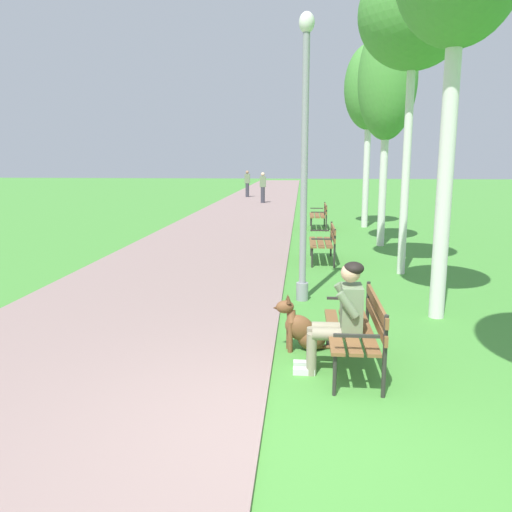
{
  "coord_description": "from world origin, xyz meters",
  "views": [
    {
      "loc": [
        0.05,
        -4.03,
        2.32
      ],
      "look_at": [
        -0.63,
        3.53,
        0.9
      ],
      "focal_mm": 36.22,
      "sensor_mm": 36.0,
      "label": 1
    }
  ],
  "objects_px": {
    "lamp_post_near": "(304,158)",
    "birch_tree_third": "(414,15)",
    "park_bench_near": "(359,325)",
    "park_bench_mid": "(325,240)",
    "dog_brown": "(304,330)",
    "pedestrian_distant": "(263,188)",
    "birch_tree_fourth": "(388,81)",
    "birch_tree_fifth": "(369,89)",
    "park_bench_far": "(320,214)",
    "pedestrian_further_distant": "(247,184)",
    "person_seated_on_near_bench": "(341,313)"
  },
  "relations": [
    {
      "from": "dog_brown",
      "to": "birch_tree_fourth",
      "type": "relative_size",
      "value": 0.14
    },
    {
      "from": "lamp_post_near",
      "to": "pedestrian_distant",
      "type": "bearing_deg",
      "value": 96.32
    },
    {
      "from": "person_seated_on_near_bench",
      "to": "birch_tree_fourth",
      "type": "distance_m",
      "value": 9.6
    },
    {
      "from": "lamp_post_near",
      "to": "birch_tree_third",
      "type": "relative_size",
      "value": 0.75
    },
    {
      "from": "park_bench_far",
      "to": "birch_tree_third",
      "type": "height_order",
      "value": "birch_tree_third"
    },
    {
      "from": "birch_tree_third",
      "to": "pedestrian_distant",
      "type": "height_order",
      "value": "birch_tree_third"
    },
    {
      "from": "dog_brown",
      "to": "park_bench_far",
      "type": "bearing_deg",
      "value": 87.15
    },
    {
      "from": "birch_tree_third",
      "to": "birch_tree_fourth",
      "type": "xyz_separation_m",
      "value": [
        0.1,
        3.54,
        -0.69
      ]
    },
    {
      "from": "birch_tree_third",
      "to": "birch_tree_fourth",
      "type": "bearing_deg",
      "value": 88.44
    },
    {
      "from": "park_bench_far",
      "to": "park_bench_near",
      "type": "bearing_deg",
      "value": -89.84
    },
    {
      "from": "birch_tree_fourth",
      "to": "birch_tree_fifth",
      "type": "relative_size",
      "value": 0.97
    },
    {
      "from": "park_bench_near",
      "to": "park_bench_mid",
      "type": "relative_size",
      "value": 1.0
    },
    {
      "from": "dog_brown",
      "to": "birch_tree_fifth",
      "type": "bearing_deg",
      "value": 79.97
    },
    {
      "from": "park_bench_mid",
      "to": "person_seated_on_near_bench",
      "type": "height_order",
      "value": "person_seated_on_near_bench"
    },
    {
      "from": "pedestrian_further_distant",
      "to": "park_bench_far",
      "type": "bearing_deg",
      "value": -74.3
    },
    {
      "from": "lamp_post_near",
      "to": "birch_tree_fourth",
      "type": "height_order",
      "value": "birch_tree_fourth"
    },
    {
      "from": "person_seated_on_near_bench",
      "to": "dog_brown",
      "type": "height_order",
      "value": "person_seated_on_near_bench"
    },
    {
      "from": "lamp_post_near",
      "to": "pedestrian_distant",
      "type": "xyz_separation_m",
      "value": [
        -2.12,
        19.1,
        -1.5
      ]
    },
    {
      "from": "person_seated_on_near_bench",
      "to": "lamp_post_near",
      "type": "distance_m",
      "value": 3.41
    },
    {
      "from": "birch_tree_fourth",
      "to": "park_bench_far",
      "type": "bearing_deg",
      "value": 114.25
    },
    {
      "from": "park_bench_mid",
      "to": "pedestrian_distant",
      "type": "bearing_deg",
      "value": 99.48
    },
    {
      "from": "dog_brown",
      "to": "lamp_post_near",
      "type": "height_order",
      "value": "lamp_post_near"
    },
    {
      "from": "birch_tree_fifth",
      "to": "dog_brown",
      "type": "bearing_deg",
      "value": -100.03
    },
    {
      "from": "dog_brown",
      "to": "birch_tree_third",
      "type": "xyz_separation_m",
      "value": [
        2.01,
        4.54,
        4.74
      ]
    },
    {
      "from": "park_bench_near",
      "to": "birch_tree_fifth",
      "type": "relative_size",
      "value": 0.25
    },
    {
      "from": "park_bench_near",
      "to": "birch_tree_third",
      "type": "distance_m",
      "value": 6.93
    },
    {
      "from": "lamp_post_near",
      "to": "birch_tree_fifth",
      "type": "bearing_deg",
      "value": 77.54
    },
    {
      "from": "park_bench_near",
      "to": "lamp_post_near",
      "type": "distance_m",
      "value": 3.44
    },
    {
      "from": "lamp_post_near",
      "to": "birch_tree_third",
      "type": "bearing_deg",
      "value": 47.73
    },
    {
      "from": "birch_tree_fifth",
      "to": "pedestrian_further_distant",
      "type": "relative_size",
      "value": 3.69
    },
    {
      "from": "pedestrian_distant",
      "to": "park_bench_near",
      "type": "bearing_deg",
      "value": -82.89
    },
    {
      "from": "pedestrian_further_distant",
      "to": "park_bench_near",
      "type": "bearing_deg",
      "value": -81.28
    },
    {
      "from": "birch_tree_third",
      "to": "pedestrian_distant",
      "type": "relative_size",
      "value": 3.68
    },
    {
      "from": "park_bench_far",
      "to": "pedestrian_further_distant",
      "type": "bearing_deg",
      "value": 105.7
    },
    {
      "from": "park_bench_mid",
      "to": "park_bench_far",
      "type": "distance_m",
      "value": 5.81
    },
    {
      "from": "pedestrian_further_distant",
      "to": "lamp_post_near",
      "type": "bearing_deg",
      "value": -81.73
    },
    {
      "from": "dog_brown",
      "to": "pedestrian_distant",
      "type": "xyz_separation_m",
      "value": [
        -2.13,
        21.41,
        0.58
      ]
    },
    {
      "from": "birch_tree_fifth",
      "to": "pedestrian_further_distant",
      "type": "bearing_deg",
      "value": 112.08
    },
    {
      "from": "park_bench_mid",
      "to": "park_bench_far",
      "type": "height_order",
      "value": "same"
    },
    {
      "from": "park_bench_far",
      "to": "birch_tree_fourth",
      "type": "bearing_deg",
      "value": -65.75
    },
    {
      "from": "park_bench_near",
      "to": "pedestrian_distant",
      "type": "relative_size",
      "value": 0.91
    },
    {
      "from": "park_bench_near",
      "to": "birch_tree_fourth",
      "type": "relative_size",
      "value": 0.25
    },
    {
      "from": "park_bench_mid",
      "to": "birch_tree_fourth",
      "type": "bearing_deg",
      "value": 56.04
    },
    {
      "from": "park_bench_near",
      "to": "park_bench_far",
      "type": "distance_m",
      "value": 12.03
    },
    {
      "from": "park_bench_far",
      "to": "birch_tree_fifth",
      "type": "bearing_deg",
      "value": 18.82
    },
    {
      "from": "park_bench_mid",
      "to": "lamp_post_near",
      "type": "relative_size",
      "value": 0.33
    },
    {
      "from": "dog_brown",
      "to": "pedestrian_distant",
      "type": "height_order",
      "value": "pedestrian_distant"
    },
    {
      "from": "dog_brown",
      "to": "birch_tree_third",
      "type": "relative_size",
      "value": 0.14
    },
    {
      "from": "dog_brown",
      "to": "pedestrian_further_distant",
      "type": "distance_m",
      "value": 25.92
    },
    {
      "from": "lamp_post_near",
      "to": "birch_tree_fourth",
      "type": "xyz_separation_m",
      "value": [
        2.13,
        5.77,
        1.97
      ]
    }
  ]
}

